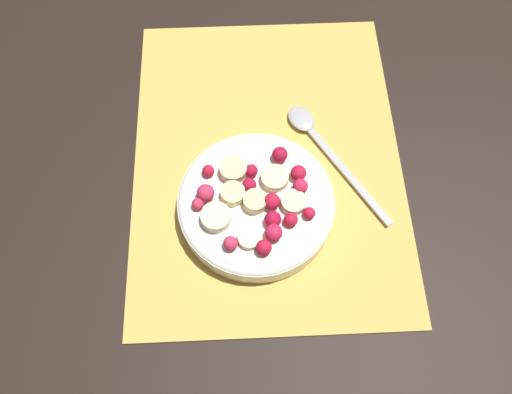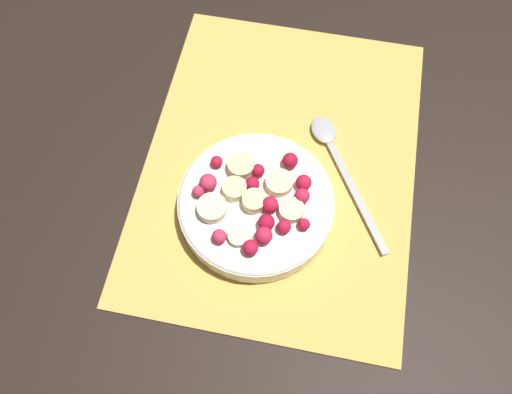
% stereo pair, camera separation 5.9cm
% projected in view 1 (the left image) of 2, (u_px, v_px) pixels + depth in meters
% --- Properties ---
extents(ground_plane, '(3.00, 3.00, 0.00)m').
position_uv_depth(ground_plane, '(267.00, 159.00, 0.67)').
color(ground_plane, black).
extents(placemat, '(0.47, 0.35, 0.01)m').
position_uv_depth(placemat, '(267.00, 158.00, 0.66)').
color(placemat, '#E0B251').
rests_on(placemat, ground_plane).
extents(fruit_bowl, '(0.19, 0.19, 0.05)m').
position_uv_depth(fruit_bowl, '(256.00, 203.00, 0.61)').
color(fruit_bowl, silver).
rests_on(fruit_bowl, placemat).
extents(spoon, '(0.19, 0.13, 0.01)m').
position_uv_depth(spoon, '(317.00, 138.00, 0.67)').
color(spoon, '#B2B2B7').
rests_on(spoon, placemat).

